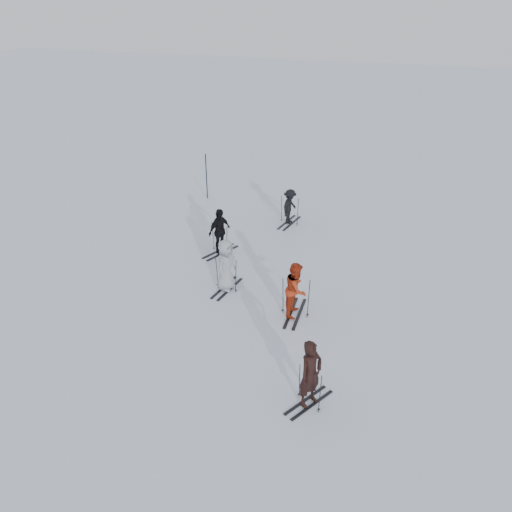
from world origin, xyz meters
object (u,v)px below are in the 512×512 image
at_px(skier_near_dark, 310,375).
at_px(piste_marker, 206,176).
at_px(skier_grey, 226,266).
at_px(skier_uphill_left, 220,232).
at_px(skier_red, 296,290).
at_px(skier_uphill_far, 290,207).

distance_m(skier_near_dark, piste_marker, 14.33).
distance_m(skier_grey, skier_uphill_left, 2.71).
bearing_deg(skier_uphill_left, skier_grey, -129.07).
xyz_separation_m(skier_red, skier_uphill_far, (-1.96, 6.69, -0.14)).
height_order(skier_uphill_far, piste_marker, piste_marker).
distance_m(skier_near_dark, skier_uphill_left, 8.56).
bearing_deg(skier_grey, skier_red, -95.50).
relative_size(skier_red, skier_uphill_far, 1.18).
bearing_deg(skier_grey, skier_near_dark, -128.41).
relative_size(skier_uphill_far, piste_marker, 0.69).
xyz_separation_m(skier_red, skier_grey, (-2.64, 0.73, 0.01)).
xyz_separation_m(skier_grey, skier_uphill_left, (-1.21, 2.43, -0.01)).
height_order(skier_grey, skier_uphill_far, skier_grey).
xyz_separation_m(skier_uphill_left, piste_marker, (-2.73, 5.13, 0.22)).
height_order(skier_grey, piste_marker, piste_marker).
distance_m(skier_uphill_far, piste_marker, 4.90).
xyz_separation_m(skier_near_dark, skier_uphill_left, (-5.14, 6.85, -0.03)).
distance_m(skier_red, skier_uphill_far, 6.97).
bearing_deg(piste_marker, skier_uphill_left, -61.96).
relative_size(skier_grey, skier_uphill_left, 1.01).
bearing_deg(piste_marker, skier_red, -51.55).
distance_m(skier_near_dark, skier_uphill_far, 10.87).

